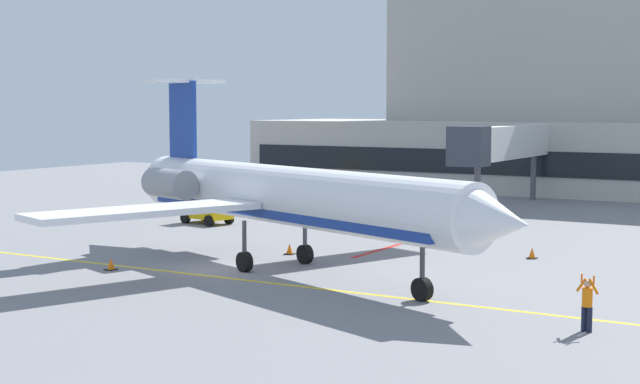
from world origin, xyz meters
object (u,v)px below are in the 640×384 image
object	(u,v)px
regional_jet	(283,195)
marshaller	(587,303)
belt_loader	(236,183)
baggage_tug	(204,210)

from	to	relation	value
regional_jet	marshaller	xyz separation A→B (m)	(15.04, -4.96, -2.41)
belt_loader	regional_jet	bearing A→B (deg)	-51.07
regional_jet	baggage_tug	distance (m)	17.99
belt_loader	marshaller	bearing A→B (deg)	-41.23
regional_jet	baggage_tug	world-z (taller)	regional_jet
baggage_tug	belt_loader	size ratio (longest dim) A/B	1.15
baggage_tug	belt_loader	distance (m)	18.94
regional_jet	belt_loader	xyz separation A→B (m)	(-22.75, 28.17, -2.39)
regional_jet	marshaller	distance (m)	16.02
baggage_tug	belt_loader	bearing A→B (deg)	119.38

